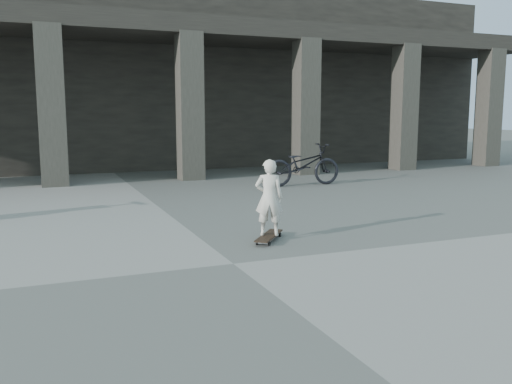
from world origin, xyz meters
name	(u,v)px	position (x,y,z in m)	size (l,w,h in m)	color
ground	(233,264)	(0.00, 0.00, 0.00)	(90.00, 90.00, 0.00)	#525250
colonnade	(100,78)	(0.00, 13.77, 3.03)	(28.00, 8.82, 6.00)	black
longboard	(269,236)	(0.89, 0.95, 0.07)	(0.69, 0.78, 0.09)	black
child	(269,197)	(0.89, 0.95, 0.64)	(0.40, 0.26, 1.11)	beige
bicycle	(303,165)	(4.10, 6.18, 0.53)	(0.71, 2.02, 1.06)	black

